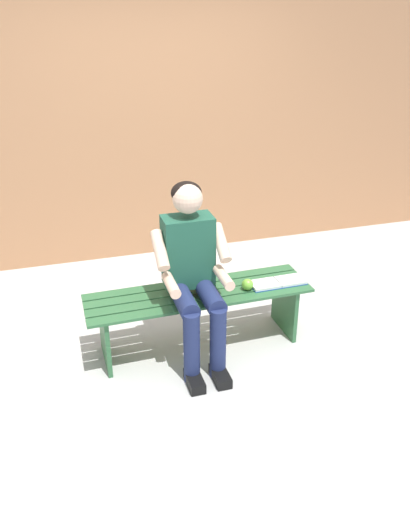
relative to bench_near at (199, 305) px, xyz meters
The scene contains 6 objects.
ground_plane 1.53m from the bench_near, 42.37° to the left, with size 10.00×7.00×0.04m, color #B2B2AD.
brick_wall 2.10m from the bench_near, 74.69° to the right, with size 9.50×0.24×2.50m, color #B27A51.
bench_near is the anchor object (origin of this frame).
person_seated 0.37m from the bench_near, 54.97° to the left, with size 0.50×0.69×1.25m.
apple 0.38m from the bench_near, 168.89° to the left, with size 0.08×0.08×0.08m, color #72B738.
book_open 0.60m from the bench_near, behind, with size 0.41×0.16×0.02m.
Camera 1 is at (0.90, 3.12, 2.26)m, focal length 36.75 mm.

